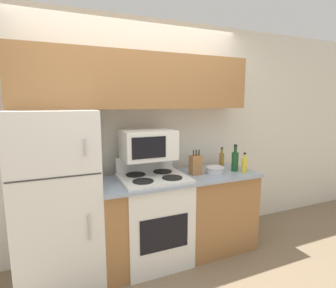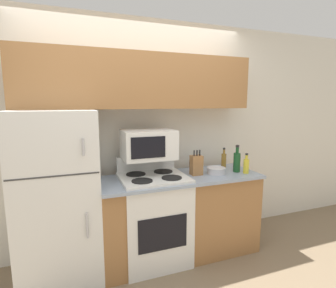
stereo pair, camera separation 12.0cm
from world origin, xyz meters
The scene contains 12 objects.
ground_plane centered at (0.00, 0.00, 0.00)m, with size 12.00×12.00×0.00m, color #7F6B51.
wall_back centered at (0.00, 0.71, 1.27)m, with size 8.00×0.05×2.55m.
lower_cabinets centered at (0.35, 0.29, 0.44)m, with size 1.69×0.61×0.89m.
refrigerator centered at (-0.84, 0.34, 0.79)m, with size 0.71×0.70×1.59m.
upper_cabinets centered at (0.00, 0.51, 1.86)m, with size 2.40×0.34×0.56m.
stove centered at (0.05, 0.27, 0.47)m, with size 0.67×0.59×1.08m.
microwave centered at (0.03, 0.37, 1.23)m, with size 0.53×0.37×0.29m.
knife_block centered at (0.53, 0.26, 0.99)m, with size 0.12×0.10×0.27m.
bowl centered at (0.74, 0.22, 0.93)m, with size 0.20×0.20×0.07m.
bottle_vinegar centered at (0.96, 0.41, 0.98)m, with size 0.06×0.06×0.24m.
bottle_wine_green centered at (1.00, 0.21, 1.01)m, with size 0.08×0.08×0.30m.
bottle_cooking_spray centered at (1.06, 0.12, 0.97)m, with size 0.06×0.06×0.22m.
Camera 1 is at (-0.81, -2.12, 1.65)m, focal length 28.00 mm.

